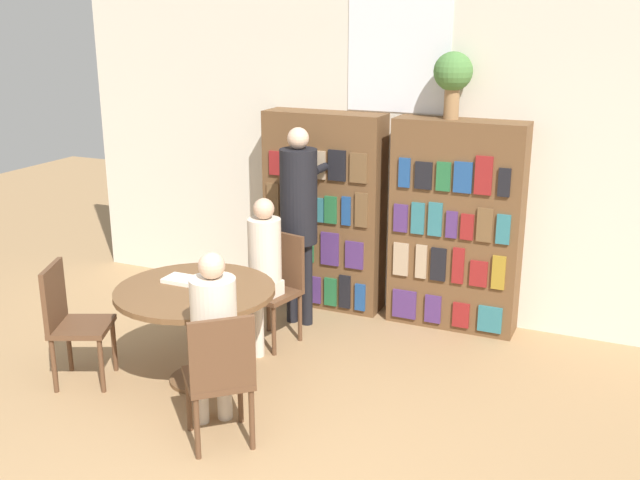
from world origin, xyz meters
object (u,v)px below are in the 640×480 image
object	(u,v)px
bookshelf_left	(324,212)
bookshelf_right	(456,226)
flower_vase	(453,75)
chair_near_camera	(70,318)
seated_reader_right	(213,331)
reading_table	(196,305)
chair_far_side	(220,373)
chair_left_side	(276,282)
librarian_standing	(299,206)
seated_reader_left	(261,265)

from	to	relation	value
bookshelf_left	bookshelf_right	world-z (taller)	same
flower_vase	chair_near_camera	distance (m)	3.48
bookshelf_left	seated_reader_right	bearing A→B (deg)	-83.29
reading_table	chair_far_side	xyz separation A→B (m)	(0.61, -0.68, -0.10)
bookshelf_left	chair_left_side	distance (m)	0.98
bookshelf_left	chair_left_side	xyz separation A→B (m)	(-0.03, -0.90, -0.38)
chair_left_side	chair_far_side	size ratio (longest dim) A/B	1.00
chair_near_camera	librarian_standing	size ratio (longest dim) A/B	0.52
flower_vase	chair_far_side	world-z (taller)	flower_vase
chair_near_camera	seated_reader_right	bearing A→B (deg)	58.48
chair_near_camera	seated_reader_left	bearing A→B (deg)	113.79
reading_table	chair_near_camera	world-z (taller)	chair_near_camera
bookshelf_left	reading_table	distance (m)	1.83
bookshelf_right	chair_left_side	bearing A→B (deg)	-143.96
flower_vase	seated_reader_left	bearing A→B (deg)	-137.61
flower_vase	seated_reader_right	bearing A→B (deg)	-109.84
bookshelf_left	reading_table	world-z (taller)	bookshelf_left
flower_vase	seated_reader_left	distance (m)	2.16
bookshelf_left	seated_reader_right	world-z (taller)	bookshelf_left
bookshelf_right	chair_near_camera	size ratio (longest dim) A/B	1.98
reading_table	bookshelf_left	bearing A→B (deg)	83.10
chair_near_camera	librarian_standing	world-z (taller)	librarian_standing
bookshelf_right	seated_reader_right	bearing A→B (deg)	-111.80
chair_far_side	librarian_standing	size ratio (longest dim) A/B	0.52
bookshelf_left	flower_vase	bearing A→B (deg)	0.25
chair_far_side	flower_vase	bearing A→B (deg)	31.54
librarian_standing	bookshelf_left	bearing A→B (deg)	88.72
bookshelf_right	flower_vase	xyz separation A→B (m)	(-0.09, 0.00, 1.25)
seated_reader_right	librarian_standing	world-z (taller)	librarian_standing
flower_vase	seated_reader_left	world-z (taller)	flower_vase
bookshelf_right	flower_vase	bearing A→B (deg)	177.02
flower_vase	seated_reader_right	distance (m)	2.87
bookshelf_left	seated_reader_right	xyz separation A→B (m)	(0.28, -2.34, -0.18)
chair_near_camera	seated_reader_left	world-z (taller)	seated_reader_left
reading_table	chair_left_side	size ratio (longest dim) A/B	1.27
bookshelf_left	reading_table	xyz separation A→B (m)	(-0.22, -1.80, -0.29)
chair_left_side	bookshelf_right	bearing A→B (deg)	-132.06
bookshelf_left	flower_vase	xyz separation A→B (m)	(1.12, 0.00, 1.25)
chair_left_side	seated_reader_right	bearing A→B (deg)	113.86
bookshelf_left	chair_far_side	xyz separation A→B (m)	(0.39, -2.47, -0.38)
chair_far_side	bookshelf_right	bearing A→B (deg)	29.61
librarian_standing	seated_reader_left	bearing A→B (deg)	-95.46
chair_left_side	chair_far_side	bearing A→B (deg)	117.00
flower_vase	seated_reader_right	xyz separation A→B (m)	(-0.85, -2.35, -1.43)
seated_reader_right	librarian_standing	xyz separation A→B (m)	(-0.29, 1.84, 0.35)
bookshelf_left	chair_left_side	bearing A→B (deg)	-91.85
reading_table	chair_left_side	world-z (taller)	chair_left_side
bookshelf_right	librarian_standing	xyz separation A→B (m)	(-1.22, -0.50, 0.17)
bookshelf_right	chair_near_camera	world-z (taller)	bookshelf_right
bookshelf_right	chair_far_side	world-z (taller)	bookshelf_right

